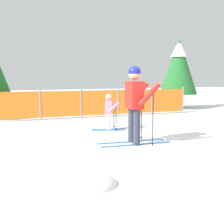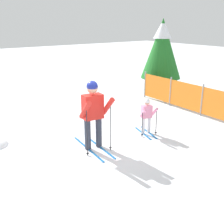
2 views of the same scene
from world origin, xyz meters
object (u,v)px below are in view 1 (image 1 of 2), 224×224
skier_child (109,109)px  safety_fence (100,103)px  conifer_near (179,66)px  skier_adult (135,98)px

skier_child → safety_fence: safety_fence is taller
safety_fence → conifer_near: size_ratio=2.23×
skier_adult → conifer_near: conifer_near is taller
safety_fence → skier_adult: bearing=-99.7°
safety_fence → conifer_near: conifer_near is taller
skier_child → skier_adult: bearing=-76.8°
skier_adult → safety_fence: size_ratio=0.24×
skier_child → safety_fence: 2.80m
skier_adult → skier_child: size_ratio=1.68×
safety_fence → conifer_near: 5.21m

